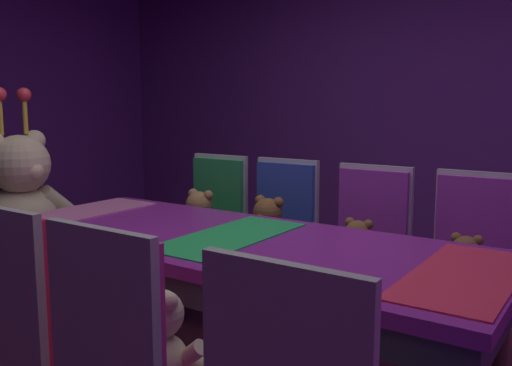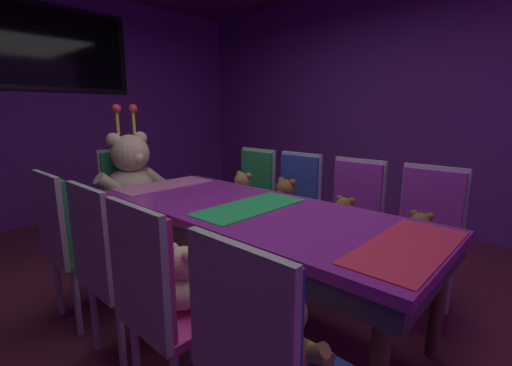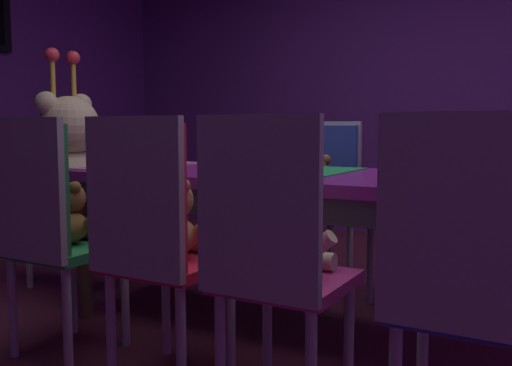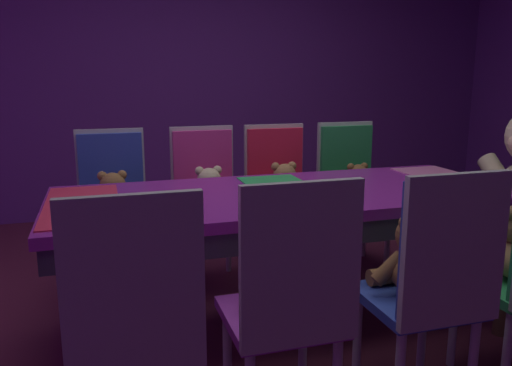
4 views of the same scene
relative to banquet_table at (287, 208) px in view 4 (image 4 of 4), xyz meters
name	(u,v)px [view 4 (image 4 of 4)]	position (x,y,z in m)	size (l,w,h in m)	color
ground_plane	(286,328)	(0.00, 0.00, -0.65)	(7.90, 7.90, 0.00)	#591E33
wall_left	(192,65)	(-2.60, 0.00, 0.75)	(0.12, 6.40, 2.80)	#59267F
banquet_table	(287,208)	(0.00, 0.00, 0.00)	(0.90, 2.29, 0.75)	purple
chair_left_0	(113,194)	(-0.84, -0.82, -0.06)	(0.42, 0.41, 0.98)	#2D47B2
teddy_left_0	(114,201)	(-0.69, -0.82, -0.07)	(0.25, 0.32, 0.30)	olive
chair_left_1	(205,188)	(-0.83, -0.25, -0.06)	(0.42, 0.41, 0.98)	#CC338C
teddy_left_1	(210,194)	(-0.69, -0.25, -0.07)	(0.25, 0.32, 0.30)	beige
chair_left_2	(277,184)	(-0.82, 0.24, -0.06)	(0.42, 0.41, 0.98)	red
teddy_left_2	(285,189)	(-0.68, 0.24, -0.07)	(0.25, 0.32, 0.30)	#9E7247
chair_left_3	(348,179)	(-0.84, 0.77, -0.06)	(0.42, 0.41, 0.98)	#268C4C
teddy_left_3	(358,186)	(-0.69, 0.77, -0.08)	(0.22, 0.28, 0.27)	brown
chair_right_0	(134,312)	(0.85, -0.81, -0.06)	(0.42, 0.41, 0.98)	purple
teddy_right_0	(132,302)	(0.70, -0.81, -0.08)	(0.21, 0.27, 0.26)	brown
chair_right_1	(292,290)	(0.83, -0.29, -0.06)	(0.42, 0.41, 0.98)	purple
teddy_right_1	(278,280)	(0.68, -0.29, -0.08)	(0.22, 0.29, 0.27)	brown
chair_right_2	(438,274)	(0.85, 0.27, -0.06)	(0.42, 0.41, 0.98)	#2D47B2
teddy_right_2	(415,260)	(0.70, 0.27, -0.05)	(0.27, 0.35, 0.33)	brown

